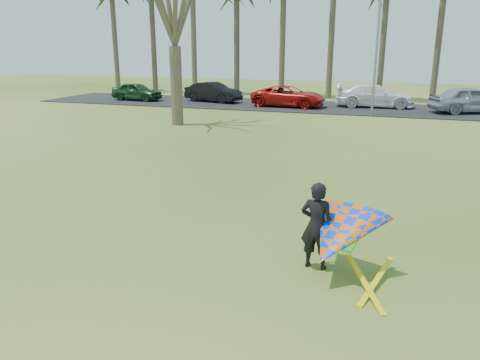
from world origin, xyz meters
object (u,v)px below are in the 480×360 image
(car_2, at_px, (288,96))
(kite_flyer, at_px, (336,234))
(car_0, at_px, (137,91))
(car_4, at_px, (470,100))
(car_1, at_px, (213,92))
(car_3, at_px, (375,96))
(streetlight, at_px, (380,41))

(car_2, relative_size, kite_flyer, 2.16)
(car_0, height_order, kite_flyer, kite_flyer)
(car_2, relative_size, car_4, 1.04)
(car_1, xyz_separation_m, kite_flyer, (12.55, -25.35, 0.06))
(car_1, bearing_deg, car_3, -73.64)
(car_0, relative_size, car_3, 0.75)
(car_1, bearing_deg, car_0, 112.36)
(car_1, height_order, car_4, car_4)
(car_2, xyz_separation_m, car_4, (11.73, 0.48, 0.13))
(car_0, relative_size, kite_flyer, 1.69)
(car_1, xyz_separation_m, car_2, (6.10, -0.98, -0.02))
(car_0, xyz_separation_m, kite_flyer, (18.61, -24.38, 0.11))
(car_0, bearing_deg, car_4, -84.54)
(car_3, relative_size, kite_flyer, 2.24)
(car_0, height_order, car_3, car_3)
(car_2, height_order, car_4, car_4)
(car_2, height_order, car_3, car_3)
(car_0, bearing_deg, car_1, -76.58)
(car_2, xyz_separation_m, car_3, (5.79, 1.62, 0.06))
(car_2, distance_m, car_4, 11.74)
(car_1, distance_m, car_4, 17.83)
(car_0, bearing_deg, streetlight, -92.89)
(car_0, relative_size, car_1, 0.90)
(car_4, bearing_deg, car_1, 67.15)
(streetlight, relative_size, kite_flyer, 3.35)
(streetlight, xyz_separation_m, kite_flyer, (0.43, -22.07, -3.61))
(car_1, distance_m, kite_flyer, 28.29)
(streetlight, height_order, car_3, streetlight)
(car_0, xyz_separation_m, car_2, (12.16, -0.02, 0.03))
(car_3, relative_size, car_4, 1.08)
(car_0, xyz_separation_m, car_4, (23.88, 0.46, 0.16))
(car_3, distance_m, kite_flyer, 25.99)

